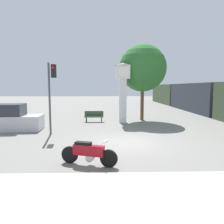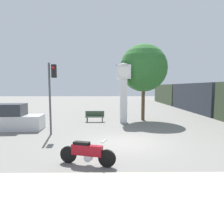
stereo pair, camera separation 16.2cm
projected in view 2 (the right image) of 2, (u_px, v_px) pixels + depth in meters
ground_plane at (125, 143)px, 11.57m from camera, size 120.00×120.00×0.00m
motorcycle at (87, 153)px, 8.23m from camera, size 2.17×0.85×0.99m
clock_tower at (124, 83)px, 17.94m from camera, size 1.33×1.33×4.92m
freight_train at (199, 97)px, 26.92m from camera, size 2.80×38.80×3.40m
traffic_light at (52, 86)px, 13.35m from camera, size 0.50×0.35×4.41m
street_tree at (144, 68)px, 19.05m from camera, size 4.12×4.12×6.67m
bench at (95, 116)px, 18.52m from camera, size 1.60×0.44×0.92m
parked_car at (11, 119)px, 15.07m from camera, size 4.30×2.04×1.80m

